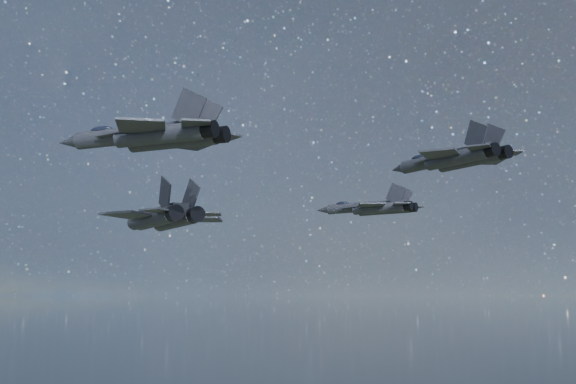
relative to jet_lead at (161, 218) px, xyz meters
The scene contains 4 objects.
jet_lead is the anchor object (origin of this frame).
jet_left 32.30m from the jet_lead, 74.82° to the left, with size 15.53×10.92×3.92m.
jet_right 17.55m from the jet_lead, 45.27° to the right, with size 17.24×11.73×4.33m.
jet_slot 30.99m from the jet_lead, 21.08° to the left, with size 15.07×10.06×3.82m.
Camera 1 is at (42.55, -55.41, 134.48)m, focal length 42.00 mm.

